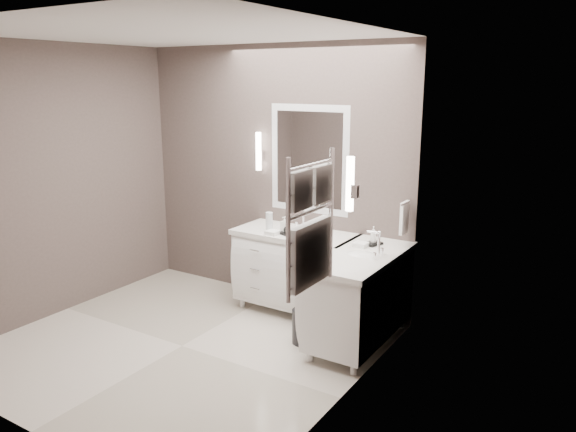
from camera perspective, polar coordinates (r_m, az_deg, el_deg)
The scene contains 21 objects.
floor at distance 5.28m, azimuth -10.72°, elevation -12.89°, with size 3.20×3.00×0.01m, color beige.
ceiling at distance 4.75m, azimuth -12.24°, elevation 17.83°, with size 3.20×3.00×0.01m, color white.
wall_back at distance 6.00m, azimuth -1.52°, elevation 4.21°, with size 3.20×0.01×2.70m, color #4C403C.
wall_front at distance 3.92m, azimuth -26.66°, elevation -2.41°, with size 3.20×0.01×2.70m, color #4C403C.
wall_left at distance 6.04m, azimuth -22.61°, elevation 3.22°, with size 0.01×3.00×2.70m, color #4C403C.
wall_right at distance 3.93m, azimuth 5.87°, elevation -0.94°, with size 0.01×3.00×2.70m, color #4C403C.
vanity_back at distance 5.74m, azimuth 0.74°, elevation -5.12°, with size 1.24×0.59×0.97m.
vanity_right at distance 5.09m, azimuth 7.32°, elevation -7.77°, with size 0.59×1.24×0.97m.
mirror_back at distance 5.72m, azimuth 2.15°, elevation 5.76°, with size 0.90×0.02×1.10m.
mirror_right at distance 4.61m, azimuth 10.16°, elevation 3.64°, with size 0.02×0.90×1.10m.
sconce_back at distance 5.97m, azimuth -3.01°, elevation 6.50°, with size 0.06×0.06×0.40m.
sconce_right at distance 4.11m, azimuth 6.31°, elevation 3.15°, with size 0.06×0.06×0.40m.
towel_bar_corner at distance 5.23m, azimuth 11.75°, elevation -0.10°, with size 0.03×0.22×0.30m.
towel_ladder at distance 3.60m, azimuth 2.28°, elevation -1.54°, with size 0.06×0.58×0.90m.
waste_bin at distance 5.19m, azimuth 1.68°, elevation -11.13°, with size 0.23×0.23×0.32m, color black.
amenity_tray_back at distance 5.55m, azimuth -0.21°, elevation -1.72°, with size 0.16×0.12×0.02m, color black.
amenity_tray_right at distance 5.26m, azimuth 8.64°, elevation -2.78°, with size 0.12×0.15×0.02m, color black.
water_bottle at distance 5.60m, azimuth -1.92°, elevation -0.64°, with size 0.07×0.07×0.20m, color silver.
soap_bottle_a at distance 5.56m, azimuth -0.36°, elevation -0.79°, with size 0.06×0.07×0.14m, color white.
soap_bottle_b at distance 5.50m, azimuth -0.11°, elevation -1.26°, with size 0.07×0.07×0.09m, color black.
soap_bottle_c at distance 5.23m, azimuth 8.67°, elevation -1.86°, with size 0.06×0.06×0.15m, color white.
Camera 1 is at (3.27, -3.42, 2.34)m, focal length 35.00 mm.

